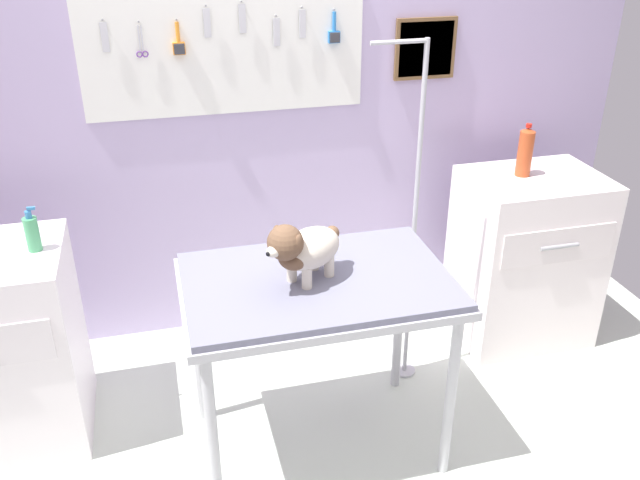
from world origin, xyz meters
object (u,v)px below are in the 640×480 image
(grooming_arm, at_px, (412,236))
(soda_bottle, at_px, (525,152))
(grooming_table, at_px, (317,295))
(cabinet_right, at_px, (525,258))
(dog, at_px, (303,249))

(grooming_arm, bearing_deg, soda_bottle, 19.44)
(grooming_table, xyz_separation_m, cabinet_right, (1.28, 0.57, -0.30))
(grooming_arm, distance_m, cabinet_right, 0.83)
(grooming_arm, bearing_deg, grooming_table, -145.60)
(dog, bearing_deg, cabinet_right, 23.60)
(grooming_table, bearing_deg, soda_bottle, 26.61)
(grooming_table, xyz_separation_m, dog, (-0.06, -0.02, 0.23))
(grooming_arm, relative_size, soda_bottle, 6.24)
(grooming_table, height_order, grooming_arm, grooming_arm)
(grooming_table, relative_size, dog, 3.00)
(grooming_arm, xyz_separation_m, dog, (-0.60, -0.39, 0.21))
(dog, xyz_separation_m, cabinet_right, (1.34, 0.59, -0.53))
(cabinet_right, relative_size, soda_bottle, 3.45)
(grooming_arm, distance_m, dog, 0.75)
(cabinet_right, height_order, soda_bottle, soda_bottle)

